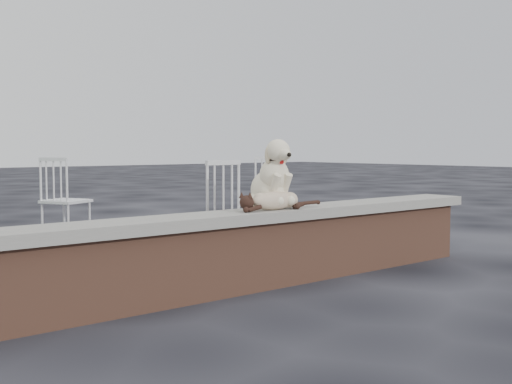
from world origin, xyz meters
TOP-DOWN VIEW (x-y plane):
  - ground at (0.00, 0.00)m, footprint 60.00×60.00m
  - brick_wall at (0.00, 0.00)m, footprint 6.00×0.30m
  - capstone at (0.00, 0.00)m, footprint 6.20×0.40m
  - dog at (0.92, 0.10)m, footprint 0.40×0.50m
  - cat at (0.84, -0.05)m, footprint 0.94×0.32m
  - chair_e at (0.58, 3.17)m, footprint 0.75×0.75m
  - chair_c at (0.91, 0.90)m, footprint 0.61×0.61m
  - chair_d at (2.76, 2.21)m, footprint 0.79×0.79m

SIDE VIEW (x-z plane):
  - ground at x=0.00m, z-range 0.00..0.00m
  - brick_wall at x=0.00m, z-range 0.00..0.50m
  - chair_e at x=0.58m, z-range 0.00..0.94m
  - chair_c at x=0.91m, z-range 0.00..0.94m
  - chair_d at x=2.76m, z-range 0.00..0.94m
  - capstone at x=0.00m, z-range 0.50..0.58m
  - cat at x=0.84m, z-range 0.58..0.74m
  - dog at x=0.92m, z-range 0.58..1.12m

